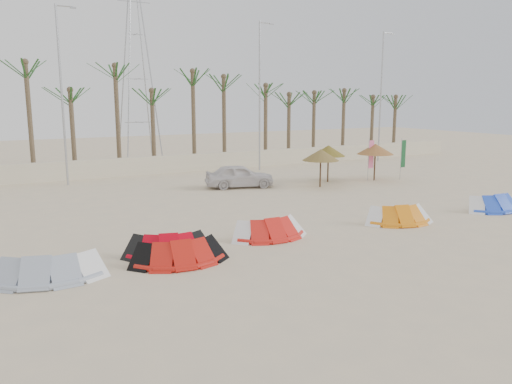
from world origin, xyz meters
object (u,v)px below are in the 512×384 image
car (239,176)px  kite_orange (395,213)px  kite_grey (39,264)px  kite_red_left (177,249)px  kite_red_mid (166,243)px  kite_red_right (267,227)px  parasol_left (328,151)px  kite_blue (490,201)px  parasol_mid (321,155)px  parasol_right (375,149)px

car → kite_orange: bearing=-154.2°
kite_grey → car: (12.57, 11.18, 0.30)m
kite_red_left → kite_red_mid: 0.93m
kite_orange → kite_red_mid: bearing=177.6°
kite_red_left → kite_red_mid: (-0.07, 0.93, -0.00)m
kite_red_right → car: bearing=68.5°
parasol_left → car: size_ratio=0.58×
kite_orange → kite_red_left: bearing=-177.3°
kite_grey → kite_blue: same height
kite_red_mid → parasol_mid: bearing=33.6°
parasol_left → parasol_right: size_ratio=0.98×
kite_red_right → parasol_mid: size_ratio=1.32×
kite_red_mid → kite_orange: bearing=-2.4°
kite_red_mid → kite_red_right: same height
kite_grey → parasol_right: parasol_right is taller
kite_grey → kite_red_right: size_ratio=1.29×
kite_blue → kite_grey: bearing=178.8°
kite_red_left → kite_blue: bearing=0.5°
kite_orange → kite_red_right: bearing=173.7°
kite_grey → car: size_ratio=0.95×
parasol_left → kite_orange: bearing=-111.4°
kite_red_mid → car: car is taller
kite_grey → kite_red_left: (4.22, -0.57, -0.00)m
kite_red_mid → parasol_left: (14.47, 9.88, 1.65)m
kite_red_left → parasol_left: parasol_left is taller
kite_red_left → kite_orange: (10.36, 0.49, -0.00)m
kite_red_right → kite_orange: (6.18, -0.69, -0.00)m
kite_grey → kite_orange: (14.58, -0.09, -0.00)m
kite_red_left → kite_blue: size_ratio=1.02×
kite_red_left → parasol_mid: size_ratio=1.41×
kite_red_left → kite_red_mid: same height
car → parasol_left: bearing=-83.2°
kite_red_right → kite_blue: 12.23m
kite_blue → parasol_left: 10.98m
parasol_left → kite_red_mid: bearing=-145.7°
kite_red_right → car: (4.17, 10.58, 0.30)m
kite_blue → parasol_left: size_ratio=1.35×
kite_red_left → parasol_right: size_ratio=1.34×
kite_grey → kite_orange: 14.58m
kite_orange → kite_blue: 6.02m
kite_red_left → kite_orange: 10.37m
kite_orange → car: 11.45m
kite_red_right → kite_orange: size_ratio=0.94×
kite_red_left → kite_red_right: 4.34m
kite_red_right → kite_orange: bearing=-6.3°
kite_red_right → car: car is taller
kite_red_right → parasol_right: (13.36, 8.64, 1.69)m
parasol_left → car: 6.28m
parasol_mid → kite_orange: bearing=-105.3°
kite_blue → parasol_right: parasol_right is taller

